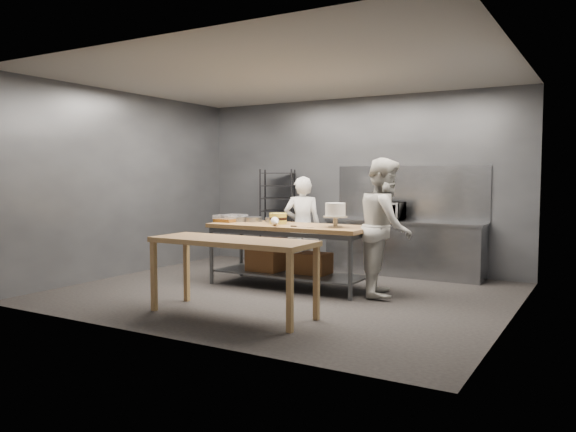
# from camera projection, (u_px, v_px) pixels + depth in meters

# --- Properties ---
(ground) EXTENTS (6.00, 6.00, 0.00)m
(ground) POSITION_uv_depth(u_px,v_px,m) (284.00, 292.00, 7.86)
(ground) COLOR black
(ground) RESTS_ON ground
(back_wall) EXTENTS (6.00, 0.04, 3.00)m
(back_wall) POSITION_uv_depth(u_px,v_px,m) (356.00, 183.00, 9.91)
(back_wall) COLOR #4C4F54
(back_wall) RESTS_ON ground
(work_table) EXTENTS (2.40, 0.90, 0.92)m
(work_table) POSITION_uv_depth(u_px,v_px,m) (288.00, 248.00, 8.23)
(work_table) COLOR olive
(work_table) RESTS_ON ground
(near_counter) EXTENTS (2.00, 0.70, 0.90)m
(near_counter) POSITION_uv_depth(u_px,v_px,m) (232.00, 246.00, 6.53)
(near_counter) COLOR #96673E
(near_counter) RESTS_ON ground
(back_counter) EXTENTS (2.60, 0.60, 0.90)m
(back_counter) POSITION_uv_depth(u_px,v_px,m) (404.00, 248.00, 9.21)
(back_counter) COLOR slate
(back_counter) RESTS_ON ground
(splashback_panel) EXTENTS (2.60, 0.02, 0.90)m
(splashback_panel) POSITION_uv_depth(u_px,v_px,m) (410.00, 193.00, 9.40)
(splashback_panel) COLOR slate
(splashback_panel) RESTS_ON back_counter
(speed_rack) EXTENTS (0.81, 0.84, 1.75)m
(speed_rack) POSITION_uv_depth(u_px,v_px,m) (278.00, 218.00, 10.30)
(speed_rack) COLOR black
(speed_rack) RESTS_ON ground
(chef_behind) EXTENTS (0.70, 0.60, 1.62)m
(chef_behind) POSITION_uv_depth(u_px,v_px,m) (302.00, 227.00, 9.00)
(chef_behind) COLOR white
(chef_behind) RESTS_ON ground
(chef_right) EXTENTS (0.96, 1.09, 1.87)m
(chef_right) POSITION_uv_depth(u_px,v_px,m) (385.00, 227.00, 7.63)
(chef_right) COLOR silver
(chef_right) RESTS_ON ground
(microwave) EXTENTS (0.54, 0.37, 0.30)m
(microwave) POSITION_uv_depth(u_px,v_px,m) (387.00, 211.00, 9.31)
(microwave) COLOR black
(microwave) RESTS_ON back_counter
(frosted_cake_stand) EXTENTS (0.34, 0.34, 0.34)m
(frosted_cake_stand) POSITION_uv_depth(u_px,v_px,m) (335.00, 211.00, 7.73)
(frosted_cake_stand) COLOR #AB9F88
(frosted_cake_stand) RESTS_ON work_table
(layer_cake) EXTENTS (0.26, 0.26, 0.16)m
(layer_cake) POSITION_uv_depth(u_px,v_px,m) (278.00, 219.00, 8.31)
(layer_cake) COLOR #E5CE49
(layer_cake) RESTS_ON work_table
(cake_pans) EXTENTS (0.84, 0.42, 0.07)m
(cake_pans) POSITION_uv_depth(u_px,v_px,m) (254.00, 219.00, 8.71)
(cake_pans) COLOR gray
(cake_pans) RESTS_ON work_table
(piping_bag) EXTENTS (0.32, 0.38, 0.12)m
(piping_bag) POSITION_uv_depth(u_px,v_px,m) (276.00, 222.00, 7.91)
(piping_bag) COLOR white
(piping_bag) RESTS_ON work_table
(offset_spatula) EXTENTS (0.36, 0.02, 0.02)m
(offset_spatula) POSITION_uv_depth(u_px,v_px,m) (299.00, 227.00, 7.80)
(offset_spatula) COLOR slate
(offset_spatula) RESTS_ON work_table
(pastry_clamshells) EXTENTS (0.37, 0.44, 0.11)m
(pastry_clamshells) POSITION_uv_depth(u_px,v_px,m) (231.00, 218.00, 8.72)
(pastry_clamshells) COLOR brown
(pastry_clamshells) RESTS_ON work_table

